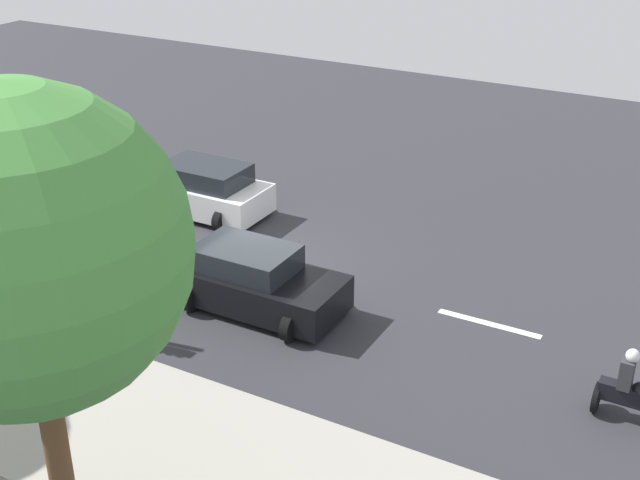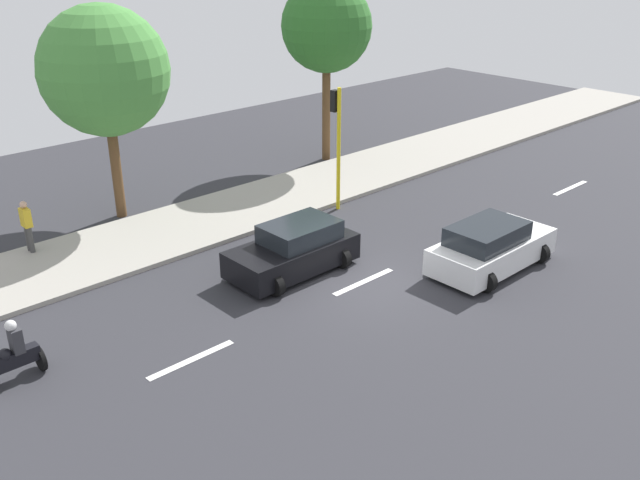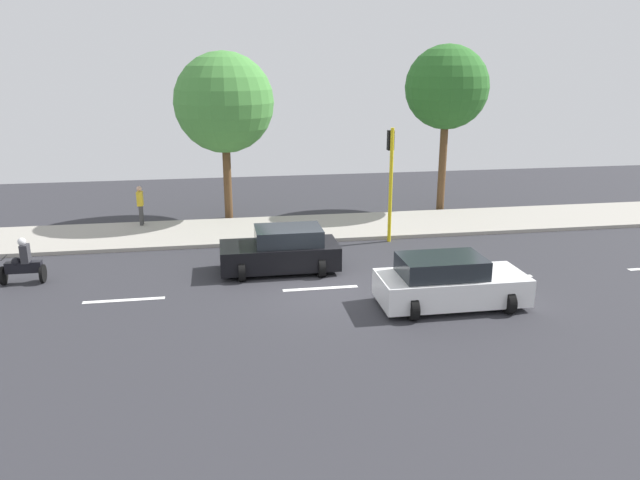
{
  "view_description": "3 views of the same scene",
  "coord_description": "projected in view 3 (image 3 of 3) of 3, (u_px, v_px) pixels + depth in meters",
  "views": [
    {
      "loc": [
        16.14,
        10.57,
        9.92
      ],
      "look_at": [
        0.23,
        1.77,
        1.22
      ],
      "focal_mm": 47.37,
      "sensor_mm": 36.0,
      "label": 1
    },
    {
      "loc": [
        -12.55,
        13.45,
        9.52
      ],
      "look_at": [
        0.32,
        1.46,
        1.69
      ],
      "focal_mm": 39.31,
      "sensor_mm": 36.0,
      "label": 2
    },
    {
      "loc": [
        -17.64,
        2.97,
        6.87
      ],
      "look_at": [
        0.23,
        -0.03,
        1.54
      ],
      "focal_mm": 33.88,
      "sensor_mm": 36.0,
      "label": 3
    }
  ],
  "objects": [
    {
      "name": "traffic_light_corner",
      "position": [
        391.0,
        168.0,
        23.43
      ],
      "size": [
        0.49,
        0.24,
        4.5
      ],
      "color": "yellow",
      "rests_on": "ground"
    },
    {
      "name": "lane_stripe_north",
      "position": [
        498.0,
        278.0,
        20.05
      ],
      "size": [
        0.2,
        2.4,
        0.01
      ],
      "primitive_type": "cube",
      "color": "white",
      "rests_on": "ground"
    },
    {
      "name": "car_white",
      "position": [
        449.0,
        283.0,
        17.58
      ],
      "size": [
        2.26,
        4.3,
        1.52
      ],
      "color": "white",
      "rests_on": "ground"
    },
    {
      "name": "pedestrian_near_signal",
      "position": [
        140.0,
        204.0,
        25.82
      ],
      "size": [
        0.4,
        0.24,
        1.69
      ],
      "color": "#3F3F3F",
      "rests_on": "sidewalk"
    },
    {
      "name": "ground_plane",
      "position": [
        320.0,
        290.0,
        19.12
      ],
      "size": [
        40.0,
        60.0,
        0.1
      ],
      "primitive_type": "cube",
      "color": "#2D2D33"
    },
    {
      "name": "street_tree_south",
      "position": [
        447.0,
        88.0,
        27.68
      ],
      "size": [
        3.84,
        3.84,
        7.72
      ],
      "color": "brown",
      "rests_on": "ground"
    },
    {
      "name": "lane_stripe_mid",
      "position": [
        320.0,
        288.0,
        19.1
      ],
      "size": [
        0.2,
        2.4,
        0.01
      ],
      "primitive_type": "cube",
      "color": "white",
      "rests_on": "ground"
    },
    {
      "name": "street_tree_center",
      "position": [
        224.0,
        103.0,
        26.29
      ],
      "size": [
        4.37,
        4.37,
        7.39
      ],
      "color": "brown",
      "rests_on": "ground"
    },
    {
      "name": "sidewalk",
      "position": [
        293.0,
        229.0,
        25.7
      ],
      "size": [
        4.0,
        60.0,
        0.15
      ],
      "primitive_type": "cube",
      "color": "#9E998E",
      "rests_on": "ground"
    },
    {
      "name": "lane_stripe_south",
      "position": [
        124.0,
        300.0,
        18.15
      ],
      "size": [
        0.2,
        2.4,
        0.01
      ],
      "primitive_type": "cube",
      "color": "white",
      "rests_on": "ground"
    },
    {
      "name": "motorcycle",
      "position": [
        23.0,
        264.0,
        19.39
      ],
      "size": [
        0.6,
        1.3,
        1.53
      ],
      "color": "black",
      "rests_on": "ground"
    },
    {
      "name": "car_black",
      "position": [
        282.0,
        251.0,
        20.57
      ],
      "size": [
        2.25,
        4.0,
        1.52
      ],
      "color": "black",
      "rests_on": "ground"
    }
  ]
}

